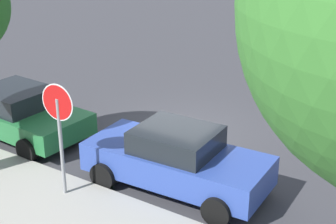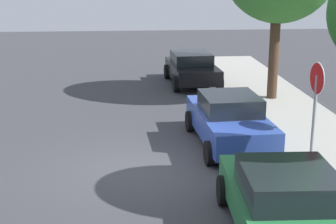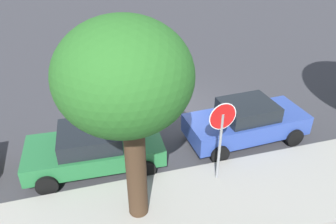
{
  "view_description": "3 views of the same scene",
  "coord_description": "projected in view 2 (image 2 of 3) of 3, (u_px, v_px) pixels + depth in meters",
  "views": [
    {
      "loc": [
        -7.17,
        11.43,
        6.12
      ],
      "look_at": [
        -0.11,
        0.77,
        0.92
      ],
      "focal_mm": 55.0,
      "sensor_mm": 36.0,
      "label": 1
    },
    {
      "loc": [
        12.15,
        -0.24,
        4.88
      ],
      "look_at": [
        -0.33,
        0.81,
        1.38
      ],
      "focal_mm": 55.0,
      "sensor_mm": 36.0,
      "label": 2
    },
    {
      "loc": [
        3.71,
        11.18,
        6.91
      ],
      "look_at": [
        0.91,
        1.44,
        0.84
      ],
      "focal_mm": 35.0,
      "sensor_mm": 36.0,
      "label": 3
    }
  ],
  "objects": [
    {
      "name": "parked_car_green",
      "position": [
        286.0,
        203.0,
        9.48
      ],
      "size": [
        4.27,
        2.24,
        1.39
      ],
      "color": "#236B38",
      "rests_on": "ground_plane"
    },
    {
      "name": "parked_car_blue",
      "position": [
        229.0,
        120.0,
        14.53
      ],
      "size": [
        4.31,
        2.12,
        1.48
      ],
      "color": "#2D479E",
      "rests_on": "ground_plane"
    },
    {
      "name": "ground_plane",
      "position": [
        137.0,
        169.0,
        12.99
      ],
      "size": [
        60.0,
        60.0,
        0.0
      ],
      "primitive_type": "plane",
      "color": "#38383D"
    },
    {
      "name": "parked_car_black",
      "position": [
        192.0,
        68.0,
        22.34
      ],
      "size": [
        4.07,
        2.23,
        1.36
      ],
      "color": "black",
      "rests_on": "ground_plane"
    },
    {
      "name": "stop_sign",
      "position": [
        316.0,
        96.0,
        12.62
      ],
      "size": [
        0.81,
        0.08,
        2.7
      ],
      "color": "gray",
      "rests_on": "ground_plane"
    }
  ]
}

